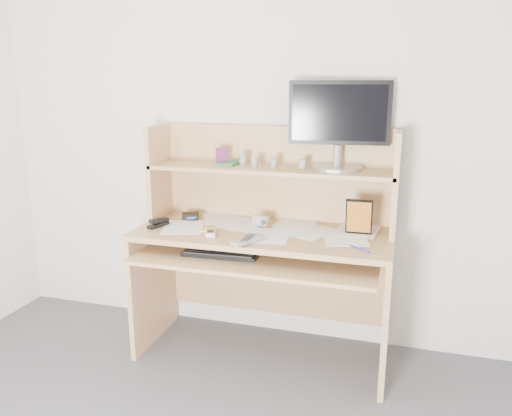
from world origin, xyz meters
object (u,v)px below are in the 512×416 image
(game_case, at_px, (359,217))
(monitor, at_px, (339,122))
(keyboard, at_px, (221,253))
(desk, at_px, (266,237))
(tv_remote, at_px, (248,240))

(game_case, height_order, monitor, monitor)
(keyboard, bearing_deg, desk, 50.99)
(keyboard, bearing_deg, monitor, 31.73)
(desk, distance_m, tv_remote, 0.31)
(keyboard, bearing_deg, game_case, 15.41)
(monitor, bearing_deg, tv_remote, -136.84)
(game_case, bearing_deg, keyboard, -162.87)
(desk, xyz_separation_m, keyboard, (-0.18, -0.25, -0.03))
(game_case, bearing_deg, tv_remote, -153.06)
(tv_remote, bearing_deg, monitor, 75.28)
(desk, xyz_separation_m, game_case, (0.51, -0.02, 0.16))
(tv_remote, height_order, monitor, monitor)
(desk, bearing_deg, tv_remote, -93.02)
(desk, xyz_separation_m, tv_remote, (-0.02, -0.30, 0.07))
(tv_remote, distance_m, monitor, 0.81)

